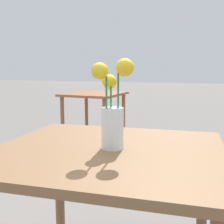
% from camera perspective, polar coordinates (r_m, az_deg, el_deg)
% --- Properties ---
extents(table_front, '(0.95, 0.86, 0.74)m').
position_cam_1_polar(table_front, '(1.14, -0.71, -12.59)').
color(table_front, brown).
rests_on(table_front, ground_plane).
extents(flower_vase, '(0.15, 0.13, 0.34)m').
position_cam_1_polar(flower_vase, '(1.06, 0.03, -0.37)').
color(flower_vase, silver).
rests_on(flower_vase, table_front).
extents(table_back, '(0.76, 0.82, 0.71)m').
position_cam_1_polar(table_back, '(3.85, -3.61, 2.16)').
color(table_back, brown).
rests_on(table_back, ground_plane).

